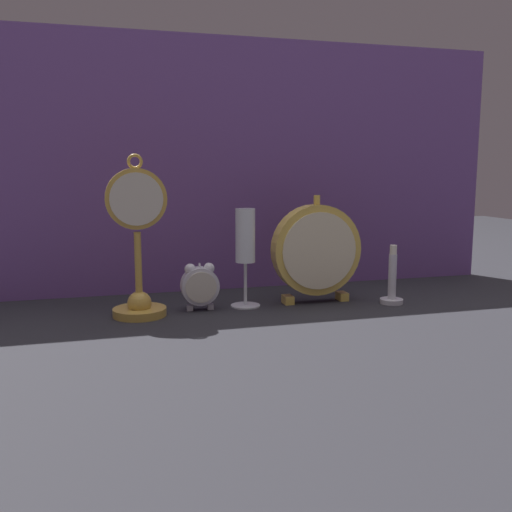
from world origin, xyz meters
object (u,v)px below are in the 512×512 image
Objects in this scene: champagne_flute at (245,244)px; alarm_clock_twin_bell at (200,284)px; pocket_watch_on_stand at (138,254)px; mantel_clock_silver at (316,250)px; brass_candlestick at (392,285)px.

alarm_clock_twin_bell is at bearing -175.82° from champagne_flute.
alarm_clock_twin_bell is (0.12, 0.01, -0.07)m from pocket_watch_on_stand.
pocket_watch_on_stand is 0.38m from mantel_clock_silver.
champagne_flute reaches higher than brass_candlestick.
alarm_clock_twin_bell is 0.13m from champagne_flute.
champagne_flute is (0.10, 0.01, 0.08)m from alarm_clock_twin_bell.
champagne_flute is (-0.16, 0.00, 0.02)m from mantel_clock_silver.
alarm_clock_twin_bell is at bearing 6.18° from pocket_watch_on_stand.
mantel_clock_silver is (0.38, 0.02, -0.01)m from pocket_watch_on_stand.
mantel_clock_silver is at bearing 0.76° from alarm_clock_twin_bell.
brass_candlestick is (0.41, -0.05, -0.01)m from alarm_clock_twin_bell.
champagne_flute is at bearing 169.19° from brass_candlestick.
brass_candlestick is at bearing -4.17° from pocket_watch_on_stand.
brass_candlestick is at bearing -7.27° from alarm_clock_twin_bell.
pocket_watch_on_stand is at bearing 175.83° from brass_candlestick.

